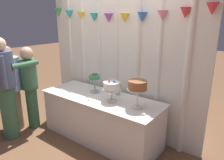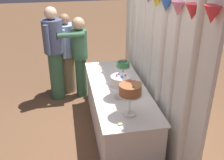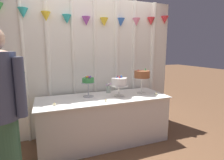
% 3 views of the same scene
% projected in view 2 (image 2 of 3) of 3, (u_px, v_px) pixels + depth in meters
% --- Properties ---
extents(ground_plane, '(24.00, 24.00, 0.00)m').
position_uv_depth(ground_plane, '(112.00, 131.00, 4.16)').
color(ground_plane, brown).
extents(draped_curtain, '(3.07, 0.16, 2.41)m').
position_uv_depth(draped_curtain, '(153.00, 54.00, 3.65)').
color(draped_curtain, white).
rests_on(draped_curtain, ground_plane).
extents(cake_table, '(2.08, 0.78, 0.76)m').
position_uv_depth(cake_table, '(118.00, 110.00, 4.01)').
color(cake_table, white).
rests_on(cake_table, ground_plane).
extents(cake_display_leftmost, '(0.22, 0.22, 0.35)m').
position_uv_depth(cake_display_leftmost, '(123.00, 66.00, 3.95)').
color(cake_display_leftmost, '#B2B2B7').
rests_on(cake_display_leftmost, cake_table).
extents(cake_display_center, '(0.29, 0.29, 0.35)m').
position_uv_depth(cake_display_center, '(120.00, 82.00, 3.51)').
color(cake_display_center, silver).
rests_on(cake_display_center, cake_table).
extents(cake_display_rightmost, '(0.29, 0.29, 0.45)m').
position_uv_depth(cake_display_rightmost, '(130.00, 91.00, 3.09)').
color(cake_display_rightmost, silver).
rests_on(cake_display_rightmost, cake_table).
extents(flower_vase, '(0.10, 0.10, 0.18)m').
position_uv_depth(flower_vase, '(139.00, 87.00, 3.69)').
color(flower_vase, '#B2C1B2').
rests_on(flower_vase, cake_table).
extents(tealight_far_left, '(0.05, 0.05, 0.03)m').
position_uv_depth(tealight_far_left, '(100.00, 68.00, 4.49)').
color(tealight_far_left, beige).
rests_on(tealight_far_left, cake_table).
extents(tealight_near_left, '(0.04, 0.04, 0.03)m').
position_uv_depth(tealight_near_left, '(102.00, 87.00, 3.84)').
color(tealight_near_left, beige).
rests_on(tealight_near_left, cake_table).
extents(tealight_near_right, '(0.05, 0.05, 0.04)m').
position_uv_depth(tealight_near_right, '(120.00, 124.00, 3.02)').
color(tealight_near_right, beige).
rests_on(tealight_near_right, cake_table).
extents(guest_girl_blue_dress, '(0.40, 0.58, 1.51)m').
position_uv_depth(guest_girl_blue_dress, '(79.00, 53.00, 4.85)').
color(guest_girl_blue_dress, '#3D6B4C').
rests_on(guest_girl_blue_dress, ground_plane).
extents(guest_man_dark_suit, '(0.48, 0.47, 1.71)m').
position_uv_depth(guest_man_dark_suit, '(54.00, 51.00, 4.72)').
color(guest_man_dark_suit, '#3D6B4C').
rests_on(guest_man_dark_suit, ground_plane).
extents(guest_man_pink_jacket, '(0.53, 0.44, 1.54)m').
position_uv_depth(guest_man_pink_jacket, '(67.00, 51.00, 5.03)').
color(guest_man_pink_jacket, '#9E8966').
rests_on(guest_man_pink_jacket, ground_plane).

